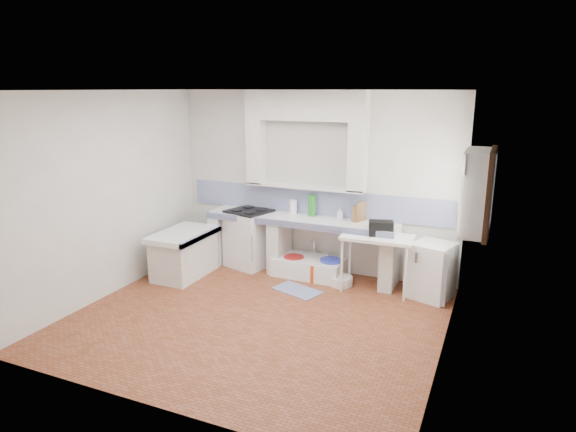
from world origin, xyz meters
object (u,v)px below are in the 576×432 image
at_px(side_table, 376,263).
at_px(fridge, 432,271).
at_px(stove, 250,239).
at_px(sink, 309,268).

distance_m(side_table, fridge, 0.77).
bearing_deg(side_table, fridge, 3.88).
distance_m(stove, side_table, 2.16).
relative_size(sink, side_table, 1.09).
relative_size(side_table, fridge, 1.26).
relative_size(stove, sink, 0.84).
bearing_deg(stove, sink, 13.28).
bearing_deg(fridge, side_table, -156.87).
bearing_deg(stove, side_table, 9.72).
xyz_separation_m(stove, side_table, (2.14, -0.23, -0.04)).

